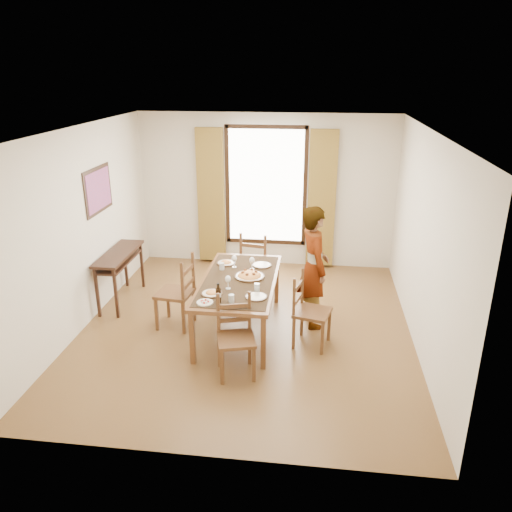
# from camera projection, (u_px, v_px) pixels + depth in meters

# --- Properties ---
(ground) EXTENTS (5.00, 5.00, 0.00)m
(ground) POSITION_uv_depth(u_px,v_px,m) (247.00, 327.00, 6.98)
(ground) COLOR #4A3017
(ground) RESTS_ON ground
(room_shell) EXTENTS (4.60, 5.10, 2.74)m
(room_shell) POSITION_uv_depth(u_px,v_px,m) (247.00, 219.00, 6.55)
(room_shell) COLOR beige
(room_shell) RESTS_ON ground
(console_table) EXTENTS (0.38, 1.20, 0.80)m
(console_table) POSITION_uv_depth(u_px,v_px,m) (119.00, 260.00, 7.53)
(console_table) COLOR black
(console_table) RESTS_ON ground
(dining_table) EXTENTS (0.98, 1.95, 0.76)m
(dining_table) POSITION_uv_depth(u_px,v_px,m) (239.00, 283.00, 6.68)
(dining_table) COLOR brown
(dining_table) RESTS_ON ground
(chair_west) EXTENTS (0.52, 0.52, 1.04)m
(chair_west) POSITION_uv_depth(u_px,v_px,m) (177.00, 294.00, 6.86)
(chair_west) COLOR brown
(chair_west) RESTS_ON ground
(chair_north) EXTENTS (0.53, 0.53, 1.03)m
(chair_north) POSITION_uv_depth(u_px,v_px,m) (256.00, 264.00, 7.91)
(chair_north) COLOR brown
(chair_north) RESTS_ON ground
(chair_south) EXTENTS (0.53, 0.53, 0.97)m
(chair_south) POSITION_uv_depth(u_px,v_px,m) (236.00, 339.00, 5.80)
(chair_south) COLOR brown
(chair_south) RESTS_ON ground
(chair_east) EXTENTS (0.53, 0.53, 0.98)m
(chair_east) POSITION_uv_depth(u_px,v_px,m) (310.00, 313.00, 6.40)
(chair_east) COLOR brown
(chair_east) RESTS_ON ground
(man) EXTENTS (0.85, 0.75, 1.71)m
(man) POSITION_uv_depth(u_px,v_px,m) (314.00, 267.00, 6.79)
(man) COLOR gray
(man) RESTS_ON ground
(plate_sw) EXTENTS (0.27, 0.27, 0.05)m
(plate_sw) POSITION_uv_depth(u_px,v_px,m) (212.00, 292.00, 6.21)
(plate_sw) COLOR silver
(plate_sw) RESTS_ON dining_table
(plate_se) EXTENTS (0.27, 0.27, 0.05)m
(plate_se) POSITION_uv_depth(u_px,v_px,m) (256.00, 296.00, 6.12)
(plate_se) COLOR silver
(plate_se) RESTS_ON dining_table
(plate_nw) EXTENTS (0.27, 0.27, 0.05)m
(plate_nw) POSITION_uv_depth(u_px,v_px,m) (226.00, 262.00, 7.17)
(plate_nw) COLOR silver
(plate_nw) RESTS_ON dining_table
(plate_ne) EXTENTS (0.27, 0.27, 0.05)m
(plate_ne) POSITION_uv_depth(u_px,v_px,m) (262.00, 264.00, 7.10)
(plate_ne) COLOR silver
(plate_ne) RESTS_ON dining_table
(pasta_platter) EXTENTS (0.40, 0.40, 0.10)m
(pasta_platter) POSITION_uv_depth(u_px,v_px,m) (249.00, 274.00, 6.70)
(pasta_platter) COLOR red
(pasta_platter) RESTS_ON dining_table
(caprese_plate) EXTENTS (0.20, 0.20, 0.04)m
(caprese_plate) POSITION_uv_depth(u_px,v_px,m) (205.00, 302.00, 5.98)
(caprese_plate) COLOR silver
(caprese_plate) RESTS_ON dining_table
(wine_glass_a) EXTENTS (0.08, 0.08, 0.18)m
(wine_glass_a) POSITION_uv_depth(u_px,v_px,m) (228.00, 282.00, 6.34)
(wine_glass_a) COLOR white
(wine_glass_a) RESTS_ON dining_table
(wine_glass_b) EXTENTS (0.08, 0.08, 0.18)m
(wine_glass_b) POSITION_uv_depth(u_px,v_px,m) (252.00, 263.00, 6.95)
(wine_glass_b) COLOR white
(wine_glass_b) RESTS_ON dining_table
(wine_glass_c) EXTENTS (0.08, 0.08, 0.18)m
(wine_glass_c) POSITION_uv_depth(u_px,v_px,m) (234.00, 261.00, 7.02)
(wine_glass_c) COLOR white
(wine_glass_c) RESTS_ON dining_table
(tumbler_a) EXTENTS (0.07, 0.07, 0.10)m
(tumbler_a) POSITION_uv_depth(u_px,v_px,m) (257.00, 287.00, 6.29)
(tumbler_a) COLOR silver
(tumbler_a) RESTS_ON dining_table
(tumbler_b) EXTENTS (0.07, 0.07, 0.10)m
(tumbler_b) POSITION_uv_depth(u_px,v_px,m) (222.00, 266.00, 6.96)
(tumbler_b) COLOR silver
(tumbler_b) RESTS_ON dining_table
(tumbler_c) EXTENTS (0.07, 0.07, 0.10)m
(tumbler_c) POSITION_uv_depth(u_px,v_px,m) (231.00, 298.00, 5.99)
(tumbler_c) COLOR silver
(tumbler_c) RESTS_ON dining_table
(wine_bottle) EXTENTS (0.07, 0.07, 0.25)m
(wine_bottle) POSITION_uv_depth(u_px,v_px,m) (218.00, 293.00, 5.96)
(wine_bottle) COLOR black
(wine_bottle) RESTS_ON dining_table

